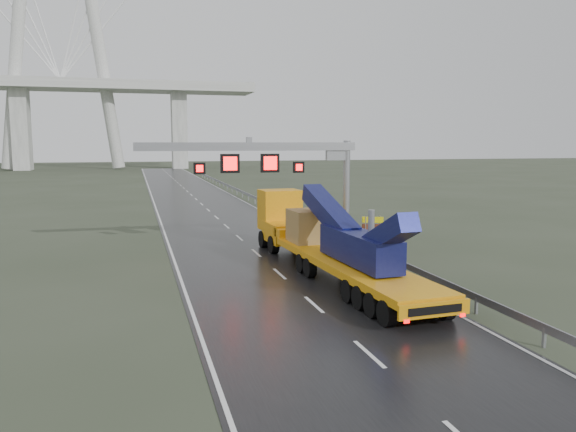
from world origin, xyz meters
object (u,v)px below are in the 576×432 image
object	(u,v)px
sign_gantry	(280,164)
striped_barrier	(369,245)
heavy_haul_truck	(318,236)
exit_sign_pair	(373,227)

from	to	relation	value
sign_gantry	striped_barrier	distance (m)	8.06
heavy_haul_truck	sign_gantry	bearing A→B (deg)	90.21
striped_barrier	exit_sign_pair	bearing A→B (deg)	53.84
heavy_haul_truck	exit_sign_pair	bearing A→B (deg)	32.30
heavy_haul_truck	exit_sign_pair	xyz separation A→B (m)	(4.85, 3.48, -0.17)
sign_gantry	striped_barrier	world-z (taller)	sign_gantry
heavy_haul_truck	striped_barrier	world-z (taller)	heavy_haul_truck
exit_sign_pair	striped_barrier	bearing A→B (deg)	-108.96
heavy_haul_truck	exit_sign_pair	distance (m)	5.97
exit_sign_pair	striped_barrier	world-z (taller)	exit_sign_pair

